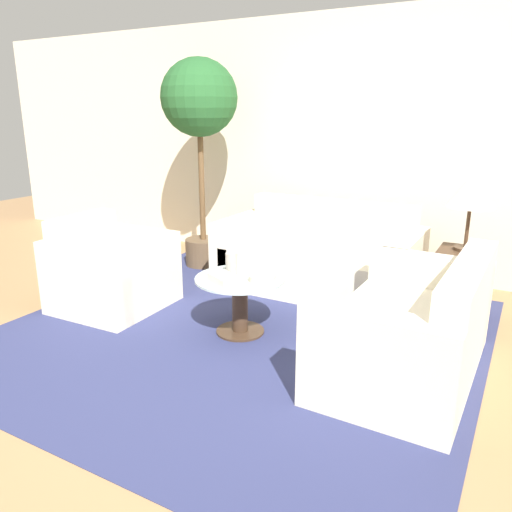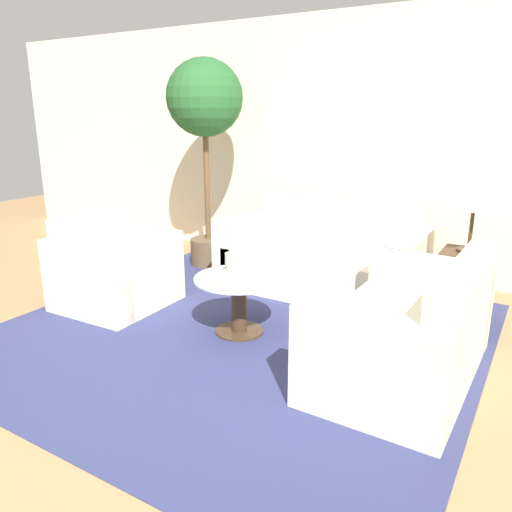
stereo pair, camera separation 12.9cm
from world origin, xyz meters
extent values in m
plane|color=#9E754C|center=(0.00, 0.00, 0.00)|extent=(14.00, 14.00, 0.00)
cube|color=beige|center=(0.00, 2.77, 1.30)|extent=(10.00, 0.06, 2.60)
cube|color=navy|center=(0.00, 0.71, 0.00)|extent=(3.46, 3.35, 0.01)
cube|color=beige|center=(0.14, 1.89, 0.20)|extent=(1.64, 0.90, 0.40)
cube|color=beige|center=(0.14, 2.25, 0.41)|extent=(1.64, 0.18, 0.81)
cube|color=beige|center=(-0.69, 1.89, 0.31)|extent=(0.20, 0.90, 0.63)
cube|color=beige|center=(0.96, 1.89, 0.31)|extent=(0.20, 0.90, 0.63)
cube|color=beige|center=(-1.23, 0.64, 0.20)|extent=(0.84, 0.69, 0.40)
cube|color=beige|center=(-1.55, 0.63, 0.39)|extent=(0.20, 0.67, 0.78)
cube|color=beige|center=(-1.22, 0.31, 0.31)|extent=(0.83, 0.22, 0.63)
cube|color=beige|center=(-1.24, 0.97, 0.31)|extent=(0.83, 0.22, 0.63)
cube|color=beige|center=(1.23, 0.72, 0.20)|extent=(0.88, 1.27, 0.40)
cube|color=beige|center=(1.57, 0.72, 0.40)|extent=(0.21, 1.26, 0.79)
cube|color=beige|center=(1.24, 1.35, 0.31)|extent=(0.86, 0.22, 0.63)
cube|color=beige|center=(1.22, 0.10, 0.31)|extent=(0.86, 0.22, 0.63)
cylinder|color=#422D1E|center=(0.00, 0.71, 0.01)|extent=(0.37, 0.37, 0.02)
cylinder|color=#422D1E|center=(0.00, 0.71, 0.21)|extent=(0.12, 0.12, 0.43)
cylinder|color=#B2C6C6|center=(0.00, 0.71, 0.44)|extent=(0.67, 0.67, 0.02)
cube|color=#422D1E|center=(1.40, 1.94, 0.28)|extent=(0.40, 0.40, 0.55)
cylinder|color=#422D1E|center=(1.40, 1.94, 0.57)|extent=(0.18, 0.18, 0.02)
cylinder|color=#422D1E|center=(1.40, 1.94, 0.74)|extent=(0.03, 0.03, 0.33)
cone|color=white|center=(1.40, 1.94, 1.04)|extent=(0.37, 0.37, 0.27)
cylinder|color=brown|center=(-1.26, 2.04, 0.15)|extent=(0.40, 0.40, 0.29)
cylinder|color=brown|center=(-1.26, 2.04, 0.92)|extent=(0.06, 0.06, 1.27)
sphere|color=#235628|center=(-1.26, 2.04, 1.77)|extent=(0.79, 0.79, 0.79)
cylinder|color=#9E998E|center=(-0.10, 0.76, 0.53)|extent=(0.09, 0.09, 0.16)
cylinder|color=beige|center=(0.19, 0.72, 0.47)|extent=(0.20, 0.20, 0.05)
cube|color=beige|center=(-0.04, 0.56, 0.47)|extent=(0.28, 0.24, 0.06)
camera|label=1|loc=(1.83, -2.31, 1.64)|focal=35.00mm
camera|label=2|loc=(1.94, -2.24, 1.64)|focal=35.00mm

